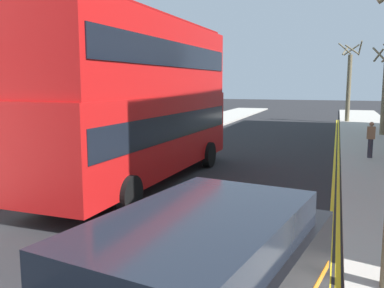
{
  "coord_description": "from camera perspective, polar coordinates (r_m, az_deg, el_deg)",
  "views": [
    {
      "loc": [
        4.25,
        0.23,
        3.47
      ],
      "look_at": [
        0.5,
        11.0,
        1.8
      ],
      "focal_mm": 39.1,
      "sensor_mm": 36.0,
      "label": 1
    }
  ],
  "objects": [
    {
      "name": "kerb_line_inner",
      "position": [
        14.2,
        18.67,
        -6.25
      ],
      "size": [
        0.1,
        56.0,
        0.01
      ],
      "primitive_type": "cube",
      "color": "yellow",
      "rests_on": "ground"
    },
    {
      "name": "street_tree_far",
      "position": [
        39.01,
        20.62,
        7.73
      ],
      "size": [
        1.94,
        1.91,
        6.85
      ],
      "color": "#6B6047",
      "rests_on": "sidewalk_right"
    },
    {
      "name": "pedestrian_far",
      "position": [
        20.31,
        23.2,
        0.62
      ],
      "size": [
        0.34,
        0.22,
        1.62
      ],
      "color": "#2D2D38",
      "rests_on": "sidewalk_right"
    },
    {
      "name": "double_decker_bus_away",
      "position": [
        14.52,
        -6.59,
        6.53
      ],
      "size": [
        3.01,
        10.87,
        5.64
      ],
      "color": "red",
      "rests_on": "ground"
    },
    {
      "name": "kerb_line_outer",
      "position": [
        14.2,
        19.32,
        -6.28
      ],
      "size": [
        0.1,
        56.0,
        0.01
      ],
      "primitive_type": "cube",
      "color": "yellow",
      "rests_on": "ground"
    },
    {
      "name": "sidewalk_left",
      "position": [
        19.38,
        -14.86,
        -2.06
      ],
      "size": [
        4.0,
        80.0,
        0.14
      ],
      "primitive_type": "cube",
      "color": "#ADA89E",
      "rests_on": "ground"
    }
  ]
}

